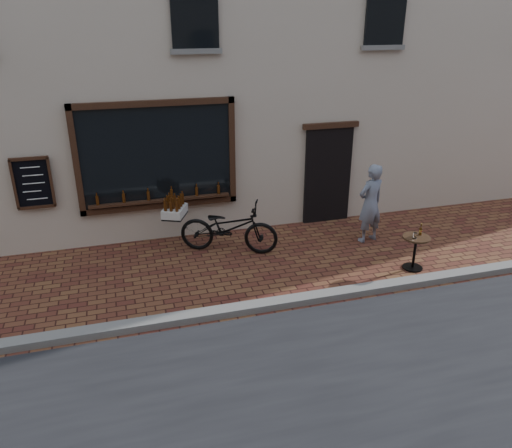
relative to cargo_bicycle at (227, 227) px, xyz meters
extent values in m
plane|color=#4E2119|center=(0.70, -2.49, -0.54)|extent=(90.00, 90.00, 0.00)
cube|color=slate|center=(0.70, -2.29, -0.48)|extent=(90.00, 0.25, 0.12)
cube|color=black|center=(-1.20, 0.96, 1.31)|extent=(3.00, 0.06, 2.00)
cube|color=black|center=(-1.20, 0.94, 2.37)|extent=(3.24, 0.10, 0.12)
cube|color=black|center=(-1.20, 0.94, 0.25)|extent=(3.24, 0.10, 0.12)
cube|color=black|center=(-2.76, 0.94, 1.31)|extent=(0.12, 0.10, 2.24)
cube|color=black|center=(0.36, 0.94, 1.31)|extent=(0.12, 0.10, 2.24)
cube|color=black|center=(-1.20, 0.89, 0.38)|extent=(2.90, 0.16, 0.05)
cube|color=black|center=(2.60, 0.97, 0.56)|extent=(1.10, 0.10, 2.20)
cube|color=black|center=(2.60, 0.94, 1.72)|extent=(1.30, 0.10, 0.12)
cube|color=black|center=(-3.60, 0.95, 0.96)|extent=(0.62, 0.04, 0.92)
cylinder|color=#3D1C07|center=(-2.45, 0.89, 0.50)|extent=(0.06, 0.06, 0.19)
cylinder|color=#3D1C07|center=(-1.95, 0.89, 0.50)|extent=(0.06, 0.06, 0.19)
cylinder|color=#3D1C07|center=(-1.45, 0.89, 0.50)|extent=(0.06, 0.06, 0.19)
cylinder|color=#3D1C07|center=(-0.95, 0.89, 0.50)|extent=(0.06, 0.06, 0.19)
cylinder|color=#3D1C07|center=(-0.45, 0.89, 0.50)|extent=(0.06, 0.06, 0.19)
cylinder|color=#3D1C07|center=(0.05, 0.89, 0.50)|extent=(0.06, 0.06, 0.19)
cube|color=black|center=(-0.30, 0.97, 4.06)|extent=(0.90, 0.06, 1.40)
cube|color=black|center=(3.70, 0.97, 4.06)|extent=(0.90, 0.06, 1.40)
imported|color=black|center=(0.04, -0.02, -0.01)|extent=(2.11, 1.46, 1.05)
cube|color=black|center=(-0.98, 0.44, 0.19)|extent=(0.59, 0.67, 0.04)
cube|color=beige|center=(-0.98, 0.44, 0.29)|extent=(0.60, 0.70, 0.16)
cylinder|color=#3D1C07|center=(-0.96, 0.20, 0.48)|extent=(0.07, 0.07, 0.22)
cylinder|color=#3D1C07|center=(-1.06, 0.25, 0.48)|extent=(0.07, 0.07, 0.22)
cylinder|color=#3D1C07|center=(-1.17, 0.29, 0.48)|extent=(0.07, 0.07, 0.22)
cylinder|color=#3D1C07|center=(-0.90, 0.33, 0.48)|extent=(0.07, 0.07, 0.22)
cylinder|color=#3D1C07|center=(-1.00, 0.37, 0.48)|extent=(0.07, 0.07, 0.22)
cylinder|color=#3D1C07|center=(-1.11, 0.42, 0.48)|extent=(0.07, 0.07, 0.22)
cylinder|color=#3D1C07|center=(-0.84, 0.45, 0.48)|extent=(0.07, 0.07, 0.22)
cylinder|color=#3D1C07|center=(-0.95, 0.50, 0.48)|extent=(0.07, 0.07, 0.22)
cylinder|color=#3D1C07|center=(-1.05, 0.55, 0.48)|extent=(0.07, 0.07, 0.22)
cylinder|color=#3D1C07|center=(-0.78, 0.58, 0.48)|extent=(0.07, 0.07, 0.22)
cylinder|color=black|center=(3.26, -1.72, -0.52)|extent=(0.38, 0.38, 0.03)
cylinder|color=black|center=(3.26, -1.72, -0.21)|extent=(0.05, 0.05, 0.61)
cylinder|color=black|center=(3.26, -1.72, 0.11)|extent=(0.52, 0.52, 0.03)
cylinder|color=gold|center=(3.36, -1.67, 0.21)|extent=(0.05, 0.05, 0.05)
cylinder|color=white|center=(3.17, -1.78, 0.18)|extent=(0.07, 0.07, 0.11)
imported|color=slate|center=(3.02, -0.32, 0.31)|extent=(0.71, 0.56, 1.70)
camera|label=1|loc=(-1.99, -9.05, 4.00)|focal=35.00mm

